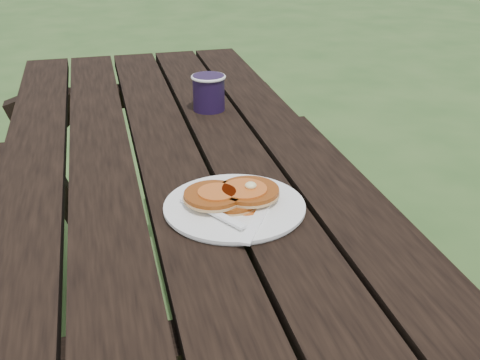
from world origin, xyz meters
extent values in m
cube|color=black|center=(0.00, 0.00, 0.73)|extent=(0.75, 1.80, 0.04)
cube|color=black|center=(0.55, 0.00, 0.43)|extent=(0.25, 1.80, 0.04)
cylinder|color=white|center=(0.09, -0.35, 0.76)|extent=(0.28, 0.28, 0.01)
cylinder|color=#8D3F10|center=(0.08, -0.33, 0.77)|extent=(0.11, 0.11, 0.01)
cylinder|color=#8D3F10|center=(0.05, -0.33, 0.78)|extent=(0.11, 0.11, 0.01)
cylinder|color=#8D3F10|center=(0.12, -0.33, 0.78)|extent=(0.12, 0.12, 0.01)
cylinder|color=#AD4C18|center=(0.11, -0.33, 0.79)|extent=(0.09, 0.09, 0.00)
ellipsoid|color=#F4E59E|center=(0.12, -0.33, 0.79)|extent=(0.02, 0.02, 0.01)
cube|color=white|center=(0.11, -0.41, 0.76)|extent=(0.11, 0.17, 0.00)
cylinder|color=black|center=(0.15, 0.23, 0.80)|extent=(0.09, 0.09, 0.10)
torus|color=white|center=(0.15, 0.23, 0.84)|extent=(0.09, 0.09, 0.01)
cylinder|color=black|center=(0.15, 0.23, 0.84)|extent=(0.08, 0.08, 0.01)
camera|label=1|loc=(-0.15, -1.32, 1.30)|focal=45.00mm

